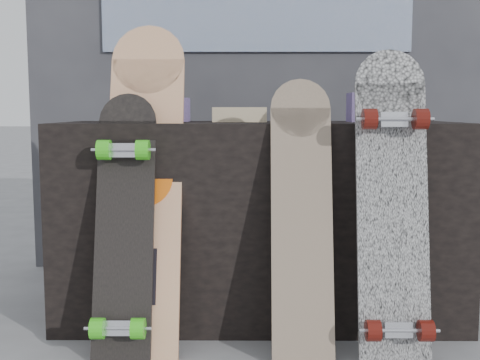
{
  "coord_description": "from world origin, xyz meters",
  "views": [
    {
      "loc": [
        -0.07,
        -1.94,
        0.85
      ],
      "look_at": [
        -0.08,
        0.2,
        0.6
      ],
      "focal_mm": 45.0,
      "sensor_mm": 36.0,
      "label": 1
    }
  ],
  "objects_px": {
    "vendor_table": "(260,220)",
    "longboard_geisha": "(145,174)",
    "longboard_cascadia": "(393,201)",
    "longboard_celtic": "(302,208)",
    "skateboard_dark": "(124,220)"
  },
  "relations": [
    {
      "from": "vendor_table",
      "to": "skateboard_dark",
      "type": "relative_size",
      "value": 1.76
    },
    {
      "from": "longboard_celtic",
      "to": "longboard_geisha",
      "type": "bearing_deg",
      "value": 169.89
    },
    {
      "from": "vendor_table",
      "to": "longboard_geisha",
      "type": "xyz_separation_m",
      "value": [
        -0.43,
        -0.28,
        0.22
      ]
    },
    {
      "from": "vendor_table",
      "to": "longboard_cascadia",
      "type": "height_order",
      "value": "longboard_cascadia"
    },
    {
      "from": "vendor_table",
      "to": "longboard_cascadia",
      "type": "relative_size",
      "value": 1.51
    },
    {
      "from": "vendor_table",
      "to": "longboard_celtic",
      "type": "height_order",
      "value": "longboard_celtic"
    },
    {
      "from": "longboard_geisha",
      "to": "longboard_cascadia",
      "type": "height_order",
      "value": "longboard_geisha"
    },
    {
      "from": "vendor_table",
      "to": "skateboard_dark",
      "type": "height_order",
      "value": "skateboard_dark"
    },
    {
      "from": "longboard_celtic",
      "to": "longboard_cascadia",
      "type": "xyz_separation_m",
      "value": [
        0.3,
        -0.06,
        0.04
      ]
    },
    {
      "from": "longboard_geisha",
      "to": "longboard_cascadia",
      "type": "distance_m",
      "value": 0.88
    },
    {
      "from": "longboard_cascadia",
      "to": "skateboard_dark",
      "type": "height_order",
      "value": "longboard_cascadia"
    },
    {
      "from": "longboard_celtic",
      "to": "longboard_cascadia",
      "type": "relative_size",
      "value": 0.91
    },
    {
      "from": "longboard_geisha",
      "to": "longboard_celtic",
      "type": "distance_m",
      "value": 0.58
    },
    {
      "from": "vendor_table",
      "to": "longboard_cascadia",
      "type": "bearing_deg",
      "value": -45.46
    },
    {
      "from": "longboard_geisha",
      "to": "longboard_celtic",
      "type": "bearing_deg",
      "value": -10.11
    }
  ]
}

